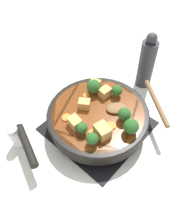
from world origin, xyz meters
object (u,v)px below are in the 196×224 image
at_px(skillet_pan, 97,117).
at_px(wooden_spoon, 138,105).
at_px(salt_shaker, 16,137).
at_px(pepper_mill, 147,63).

height_order(skillet_pan, wooden_spoon, wooden_spoon).
xyz_separation_m(skillet_pan, salt_shaker, (0.23, -0.15, -0.01)).
bearing_deg(salt_shaker, skillet_pan, 146.73).
distance_m(wooden_spoon, pepper_mill, 0.21).
bearing_deg(pepper_mill, salt_shaker, -15.33).
bearing_deg(wooden_spoon, skillet_pan, -38.09).
relative_size(wooden_spoon, salt_shaker, 2.51).
distance_m(skillet_pan, pepper_mill, 0.30).
xyz_separation_m(skillet_pan, pepper_mill, (-0.29, -0.01, 0.05)).
distance_m(skillet_pan, wooden_spoon, 0.14).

